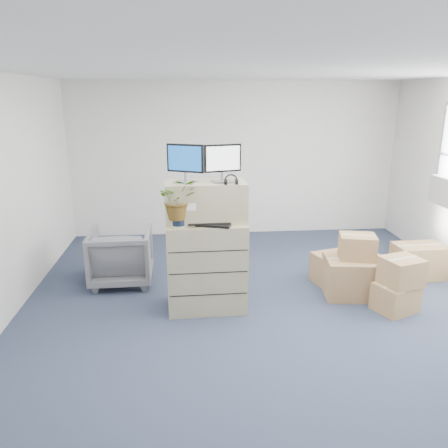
{
  "coord_description": "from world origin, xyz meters",
  "views": [
    {
      "loc": [
        -0.91,
        -4.49,
        2.53
      ],
      "look_at": [
        -0.48,
        0.4,
        1.09
      ],
      "focal_mm": 35.0,
      "sensor_mm": 36.0,
      "label": 1
    }
  ],
  "objects": [
    {
      "name": "ac_unit",
      "position": [
        2.87,
        1.4,
        1.2
      ],
      "size": [
        0.24,
        0.6,
        0.4
      ],
      "primitive_type": "cube",
      "color": "silver",
      "rests_on": "wall_right"
    },
    {
      "name": "monitor_right",
      "position": [
        -0.49,
        0.47,
        1.81
      ],
      "size": [
        0.43,
        0.22,
        0.43
      ],
      "rotation": [
        0.0,
        0.0,
        0.26
      ],
      "color": "#99999E",
      "rests_on": "filing_cabinet_upper"
    },
    {
      "name": "external_drive",
      "position": [
        -0.33,
        0.6,
        1.13
      ],
      "size": [
        0.26,
        0.22,
        0.07
      ],
      "primitive_type": "cube",
      "rotation": [
        0.0,
        0.0,
        0.28
      ],
      "color": "black",
      "rests_on": "filing_cabinet_lower"
    },
    {
      "name": "cardboard_boxes",
      "position": [
        1.54,
        0.73,
        0.29
      ],
      "size": [
        1.94,
        1.47,
        0.82
      ],
      "color": "#A2834E",
      "rests_on": "ground"
    },
    {
      "name": "phone_dock",
      "position": [
        -0.69,
        0.51,
        1.15
      ],
      "size": [
        0.07,
        0.06,
        0.15
      ],
      "rotation": [
        0.0,
        0.0,
        0.02
      ],
      "color": "silver",
      "rests_on": "filing_cabinet_lower"
    },
    {
      "name": "wall_back",
      "position": [
        0.0,
        3.51,
        1.4
      ],
      "size": [
        6.0,
        0.02,
        2.8
      ],
      "primitive_type": "cube",
      "color": "silver",
      "rests_on": "ground"
    },
    {
      "name": "tissue_box",
      "position": [
        -0.3,
        0.55,
        1.21
      ],
      "size": [
        0.24,
        0.15,
        0.09
      ],
      "primitive_type": "cube",
      "rotation": [
        0.0,
        0.0,
        -0.18
      ],
      "color": "#3E9DD3",
      "rests_on": "external_drive"
    },
    {
      "name": "potted_plant",
      "position": [
        -1.01,
        0.31,
        1.35
      ],
      "size": [
        0.5,
        0.54,
        0.45
      ],
      "rotation": [
        0.0,
        0.0,
        0.02
      ],
      "color": "#A2B894",
      "rests_on": "filing_cabinet_lower"
    },
    {
      "name": "keyboard",
      "position": [
        -0.67,
        0.33,
        1.11
      ],
      "size": [
        0.59,
        0.38,
        0.03
      ],
      "primitive_type": "cube",
      "rotation": [
        0.0,
        0.0,
        -0.31
      ],
      "color": "black",
      "rests_on": "filing_cabinet_lower"
    },
    {
      "name": "office_chair",
      "position": [
        -1.84,
        1.31,
        0.43
      ],
      "size": [
        0.84,
        0.79,
        0.85
      ],
      "primitive_type": "imported",
      "rotation": [
        0.0,
        0.0,
        3.16
      ],
      "color": "#5B5B60",
      "rests_on": "ground"
    },
    {
      "name": "filing_cabinet_lower",
      "position": [
        -0.69,
        0.45,
        0.55
      ],
      "size": [
        0.95,
        0.59,
        1.1
      ],
      "primitive_type": "cube",
      "rotation": [
        0.0,
        0.0,
        0.02
      ],
      "color": "tan",
      "rests_on": "ground"
    },
    {
      "name": "headphones",
      "position": [
        -0.41,
        0.34,
        1.61
      ],
      "size": [
        0.15,
        0.02,
        0.15
      ],
      "primitive_type": "torus",
      "rotation": [
        1.57,
        0.0,
        0.02
      ],
      "color": "black",
      "rests_on": "filing_cabinet_upper"
    },
    {
      "name": "monitor_left",
      "position": [
        -0.92,
        0.47,
        1.82
      ],
      "size": [
        0.42,
        0.25,
        0.44
      ],
      "rotation": [
        0.0,
        0.0,
        -0.43
      ],
      "color": "#99999E",
      "rests_on": "filing_cabinet_upper"
    },
    {
      "name": "water_bottle",
      "position": [
        -0.59,
        0.49,
        1.25
      ],
      "size": [
        0.08,
        0.08,
        0.3
      ],
      "primitive_type": "cylinder",
      "color": "gray",
      "rests_on": "filing_cabinet_lower"
    },
    {
      "name": "ground",
      "position": [
        0.0,
        0.0,
        0.0
      ],
      "size": [
        7.0,
        7.0,
        0.0
      ],
      "primitive_type": "plane",
      "color": "#273246",
      "rests_on": "ground"
    },
    {
      "name": "filing_cabinet_upper",
      "position": [
        -0.69,
        0.5,
        1.34
      ],
      "size": [
        0.95,
        0.49,
        0.47
      ],
      "primitive_type": "cube",
      "rotation": [
        0.0,
        0.0,
        0.02
      ],
      "color": "tan",
      "rests_on": "filing_cabinet_lower"
    },
    {
      "name": "mouse",
      "position": [
        -0.4,
        0.32,
        1.12
      ],
      "size": [
        0.11,
        0.08,
        0.04
      ],
      "primitive_type": "ellipsoid",
      "rotation": [
        0.0,
        0.0,
        0.13
      ],
      "color": "silver",
      "rests_on": "filing_cabinet_lower"
    }
  ]
}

